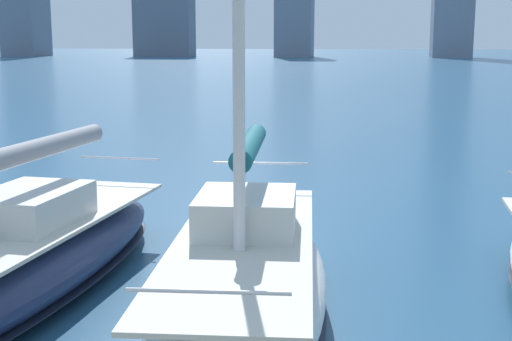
# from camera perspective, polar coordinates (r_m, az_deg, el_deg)

# --- Properties ---
(sailboat_teal) EXTENTS (2.99, 7.79, 11.46)m
(sailboat_teal) POSITION_cam_1_polar(r_m,az_deg,el_deg) (10.26, -0.98, -8.33)
(sailboat_teal) COLOR white
(sailboat_teal) RESTS_ON ground
(sailboat_grey) EXTENTS (2.96, 9.31, 11.00)m
(sailboat_grey) POSITION_cam_1_polar(r_m,az_deg,el_deg) (11.82, -18.69, -6.77)
(sailboat_grey) COLOR navy
(sailboat_grey) RESTS_ON ground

